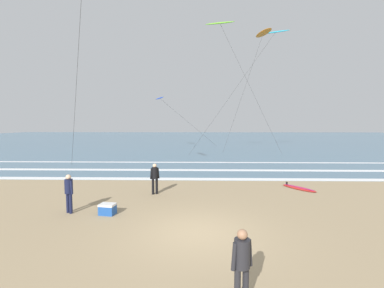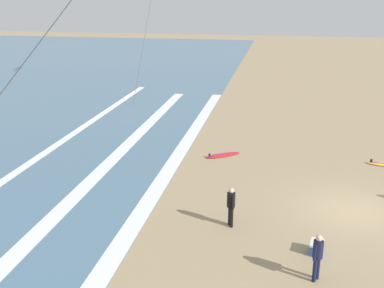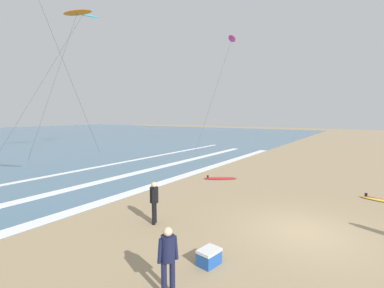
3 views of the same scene
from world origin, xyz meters
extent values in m
plane|color=#9E8763|center=(0.00, 0.00, 0.00)|extent=(160.00, 160.00, 0.00)
cube|color=slate|center=(0.00, 53.22, 0.01)|extent=(140.00, 90.00, 0.01)
cube|color=white|center=(0.21, 8.62, 0.01)|extent=(42.13, 0.77, 0.01)
cube|color=white|center=(0.77, 11.98, 0.01)|extent=(40.47, 0.77, 0.01)
cube|color=white|center=(0.48, 16.11, 0.01)|extent=(45.67, 0.52, 0.01)
cylinder|color=black|center=(-2.15, 4.93, 0.41)|extent=(0.13, 0.13, 0.82)
cylinder|color=black|center=(-2.33, 4.84, 0.41)|extent=(0.13, 0.13, 0.82)
cylinder|color=black|center=(-2.24, 4.89, 1.11)|extent=(0.32, 0.32, 0.58)
cylinder|color=black|center=(-2.07, 4.97, 1.08)|extent=(0.16, 0.14, 0.56)
cylinder|color=black|center=(-2.41, 4.81, 1.08)|extent=(0.16, 0.14, 0.56)
sphere|color=#DBB28E|center=(-2.24, 4.89, 1.49)|extent=(0.21, 0.21, 0.21)
cylinder|color=#232328|center=(0.80, -3.66, 0.41)|extent=(0.13, 0.13, 0.82)
cylinder|color=#232328|center=(0.98, -3.57, 0.41)|extent=(0.13, 0.13, 0.82)
cylinder|color=#232328|center=(0.89, -3.62, 1.11)|extent=(0.32, 0.32, 0.58)
cylinder|color=#232328|center=(0.73, -3.70, 1.08)|extent=(0.16, 0.14, 0.56)
cylinder|color=#232328|center=(1.06, -3.53, 1.08)|extent=(0.16, 0.14, 0.56)
sphere|color=#9E7051|center=(0.89, -3.62, 1.49)|extent=(0.21, 0.21, 0.21)
cylinder|color=#141938|center=(-5.19, 1.81, 0.41)|extent=(0.13, 0.13, 0.82)
cylinder|color=#141938|center=(-5.36, 1.92, 0.41)|extent=(0.13, 0.13, 0.82)
cylinder|color=#141938|center=(-5.27, 1.87, 1.11)|extent=(0.32, 0.32, 0.58)
cylinder|color=#141938|center=(-5.11, 1.77, 1.08)|extent=(0.16, 0.15, 0.56)
cylinder|color=#141938|center=(-5.43, 1.96, 1.08)|extent=(0.16, 0.15, 0.56)
sphere|color=#DBB28E|center=(-5.27, 1.87, 1.49)|extent=(0.21, 0.21, 0.21)
ellipsoid|color=red|center=(5.67, 6.18, 0.04)|extent=(1.68, 2.07, 0.09)
cube|color=#BF198C|center=(5.67, 6.18, 0.09)|extent=(1.09, 1.53, 0.01)
cube|color=black|center=(5.20, 6.85, 0.17)|extent=(0.08, 0.11, 0.16)
ellipsoid|color=#70C628|center=(2.28, 20.97, 14.38)|extent=(3.29, 1.53, 0.43)
cylinder|color=#333333|center=(6.14, 22.15, 7.19)|extent=(7.74, 2.38, 14.39)
cylinder|color=#333333|center=(-8.74, 10.36, 5.72)|extent=(5.04, 8.46, 11.45)
ellipsoid|color=orange|center=(7.31, 22.47, 13.79)|extent=(1.66, 3.29, 0.43)
cylinder|color=#333333|center=(5.18, 23.56, 6.89)|extent=(4.27, 2.21, 13.80)
ellipsoid|color=blue|center=(-5.55, 29.64, 7.21)|extent=(2.04, 3.23, 0.43)
cylinder|color=#333333|center=(-1.32, 32.15, 3.60)|extent=(8.49, 5.05, 7.22)
ellipsoid|color=#23A8C6|center=(9.10, 24.08, 14.42)|extent=(3.24, 2.01, 0.43)
cylinder|color=#333333|center=(3.99, 23.06, 7.21)|extent=(10.24, 2.07, 14.43)
cube|color=#1E4C9E|center=(-3.65, 1.73, 0.18)|extent=(0.66, 0.53, 0.36)
cube|color=silver|center=(-3.65, 1.73, 0.40)|extent=(0.68, 0.54, 0.08)
camera|label=1|loc=(0.02, -8.78, 3.69)|focal=25.13mm
camera|label=2|loc=(-18.20, 3.39, 8.68)|focal=42.93mm
camera|label=3|loc=(-9.97, -1.84, 4.08)|focal=26.11mm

